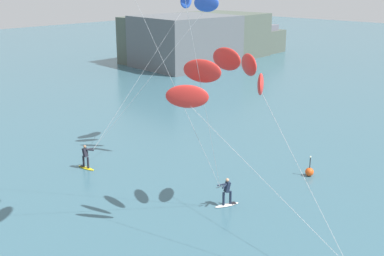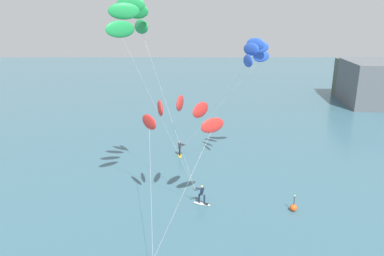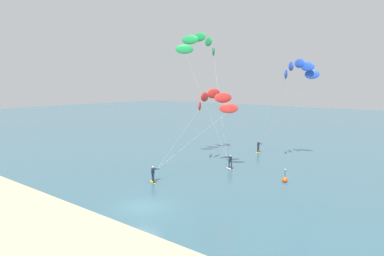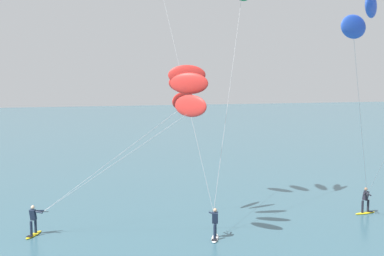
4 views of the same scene
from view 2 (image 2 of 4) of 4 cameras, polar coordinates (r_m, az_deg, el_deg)
kitesurfer_nearshore at (r=26.11m, az=-1.76°, el=1.54°), size 6.27×10.13×9.26m
kitesurfer_mid_water at (r=27.60m, az=-8.82°, el=15.79°), size 7.24×6.52×15.97m
kitesurfer_far_out at (r=34.38m, az=9.50°, el=10.96°), size 9.09×6.97×12.75m
marker_buoy at (r=30.36m, az=15.76°, el=-11.86°), size 0.56×0.56×1.38m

